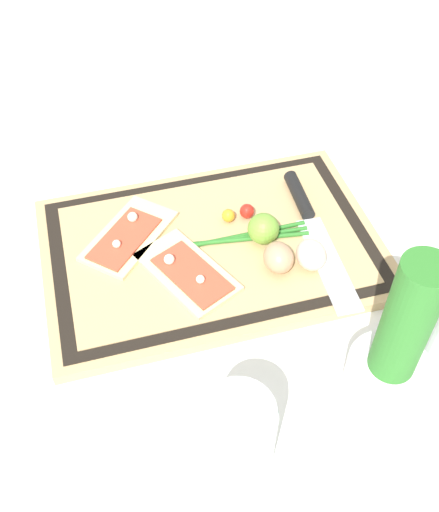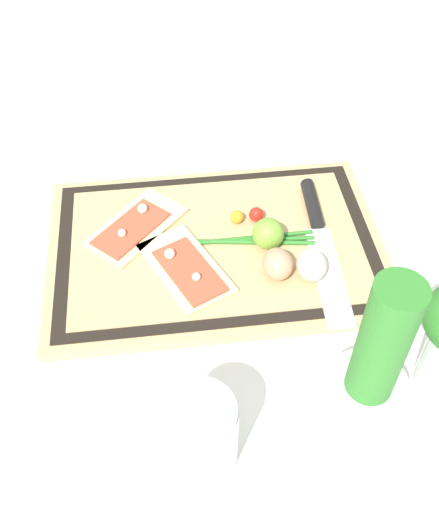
{
  "view_description": "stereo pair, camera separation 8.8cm",
  "coord_description": "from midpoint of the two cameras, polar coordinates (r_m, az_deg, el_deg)",
  "views": [
    {
      "loc": [
        0.16,
        0.62,
        0.69
      ],
      "look_at": [
        0.0,
        0.04,
        0.04
      ],
      "focal_mm": 42.0,
      "sensor_mm": 36.0,
      "label": 1
    },
    {
      "loc": [
        0.07,
        0.63,
        0.69
      ],
      "look_at": [
        0.0,
        0.04,
        0.04
      ],
      "focal_mm": 42.0,
      "sensor_mm": 36.0,
      "label": 2
    }
  ],
  "objects": [
    {
      "name": "ground_plane",
      "position": [
        0.94,
        -3.39,
        0.2
      ],
      "size": [
        6.0,
        6.0,
        0.0
      ],
      "primitive_type": "plane",
      "color": "white"
    },
    {
      "name": "cutting_board",
      "position": [
        0.93,
        -3.42,
        0.62
      ],
      "size": [
        0.52,
        0.35,
        0.02
      ],
      "color": "tan",
      "rests_on": "ground_plane"
    },
    {
      "name": "pizza_slice_near",
      "position": [
        0.95,
        -11.37,
        1.75
      ],
      "size": [
        0.17,
        0.17,
        0.02
      ],
      "color": "beige",
      "rests_on": "cutting_board"
    },
    {
      "name": "pizza_slice_far",
      "position": [
        0.88,
        -5.92,
        -1.69
      ],
      "size": [
        0.14,
        0.18,
        0.02
      ],
      "color": "beige",
      "rests_on": "cutting_board"
    },
    {
      "name": "knife",
      "position": [
        0.96,
        5.82,
        3.72
      ],
      "size": [
        0.05,
        0.29,
        0.02
      ],
      "color": "silver",
      "rests_on": "cutting_board"
    },
    {
      "name": "egg_brown",
      "position": [
        0.88,
        2.78,
        -0.3
      ],
      "size": [
        0.04,
        0.05,
        0.04
      ],
      "primitive_type": "ellipsoid",
      "color": "tan",
      "rests_on": "cutting_board"
    },
    {
      "name": "egg_pink",
      "position": [
        0.88,
        5.92,
        -0.03
      ],
      "size": [
        0.04,
        0.05,
        0.04
      ],
      "primitive_type": "ellipsoid",
      "color": "beige",
      "rests_on": "cutting_board"
    },
    {
      "name": "lime",
      "position": [
        0.91,
        1.45,
        2.48
      ],
      "size": [
        0.05,
        0.05,
        0.05
      ],
      "primitive_type": "sphere",
      "color": "#70A838",
      "rests_on": "cutting_board"
    },
    {
      "name": "cherry_tomato_red",
      "position": [
        0.96,
        -0.0,
        4.16
      ],
      "size": [
        0.02,
        0.02,
        0.02
      ],
      "primitive_type": "sphere",
      "color": "red",
      "rests_on": "cutting_board"
    },
    {
      "name": "cherry_tomato_yellow",
      "position": [
        0.95,
        -1.8,
        3.73
      ],
      "size": [
        0.02,
        0.02,
        0.02
      ],
      "primitive_type": "sphere",
      "color": "gold",
      "rests_on": "cutting_board"
    },
    {
      "name": "scallion_bunch",
      "position": [
        0.92,
        -3.85,
        1.04
      ],
      "size": [
        0.32,
        0.05,
        0.01
      ],
      "color": "#2D7528",
      "rests_on": "cutting_board"
    },
    {
      "name": "herb_pot",
      "position": [
        0.74,
        13.02,
        -9.35
      ],
      "size": [
        0.1,
        0.1,
        0.25
      ],
      "color": "white",
      "rests_on": "ground_plane"
    },
    {
      "name": "sauce_jar",
      "position": [
        0.71,
        -1.96,
        -16.97
      ],
      "size": [
        0.09,
        0.09,
        0.11
      ],
      "color": "silver",
      "rests_on": "ground_plane"
    }
  ]
}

